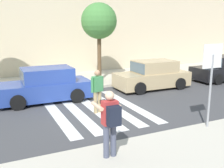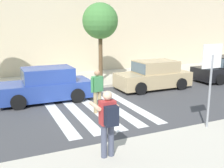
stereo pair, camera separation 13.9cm
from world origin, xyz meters
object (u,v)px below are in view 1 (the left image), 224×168
(stop_sign, at_px, (212,67))
(parked_car_black, at_px, (223,69))
(parked_car_tan, at_px, (153,76))
(pedestrian_crossing, at_px, (97,89))
(street_tree_center, at_px, (99,22))
(photographer_with_backpack, at_px, (110,119))
(parked_car_blue, at_px, (45,86))

(stop_sign, bearing_deg, parked_car_black, 39.34)
(parked_car_black, bearing_deg, parked_car_tan, 180.00)
(stop_sign, bearing_deg, parked_car_tan, 73.55)
(pedestrian_crossing, xyz_separation_m, street_tree_center, (2.29, 5.31, 2.67))
(photographer_with_backpack, xyz_separation_m, pedestrian_crossing, (1.18, 3.75, -0.19))
(pedestrian_crossing, height_order, parked_car_blue, pedestrian_crossing)
(parked_car_tan, bearing_deg, parked_car_blue, 180.00)
(parked_car_black, bearing_deg, stop_sign, -140.66)
(parked_car_tan, relative_size, parked_car_black, 1.00)
(parked_car_blue, relative_size, parked_car_tan, 1.00)
(pedestrian_crossing, xyz_separation_m, parked_car_tan, (4.31, 2.55, -0.25))
(street_tree_center, bearing_deg, parked_car_blue, -144.20)
(pedestrian_crossing, relative_size, parked_car_tan, 0.42)
(stop_sign, distance_m, parked_car_tan, 6.20)
(parked_car_black, bearing_deg, street_tree_center, 159.53)
(stop_sign, height_order, street_tree_center, street_tree_center)
(parked_car_blue, relative_size, street_tree_center, 0.89)
(parked_car_blue, bearing_deg, pedestrian_crossing, -59.08)
(pedestrian_crossing, bearing_deg, street_tree_center, 66.69)
(stop_sign, xyz_separation_m, pedestrian_crossing, (-2.60, 3.24, -1.15))
(pedestrian_crossing, distance_m, street_tree_center, 6.37)
(parked_car_tan, xyz_separation_m, parked_car_black, (5.35, 0.00, 0.00))
(photographer_with_backpack, relative_size, pedestrian_crossing, 1.00)
(parked_car_tan, relative_size, street_tree_center, 0.89)
(street_tree_center, bearing_deg, pedestrian_crossing, -113.31)
(parked_car_tan, xyz_separation_m, street_tree_center, (-2.02, 2.75, 2.92))
(pedestrian_crossing, height_order, parked_car_tan, pedestrian_crossing)
(photographer_with_backpack, xyz_separation_m, street_tree_center, (3.46, 9.06, 2.48))
(parked_car_black, bearing_deg, photographer_with_backpack, -149.81)
(photographer_with_backpack, distance_m, parked_car_tan, 8.37)
(stop_sign, distance_m, photographer_with_backpack, 3.93)
(photographer_with_backpack, relative_size, parked_car_black, 0.42)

